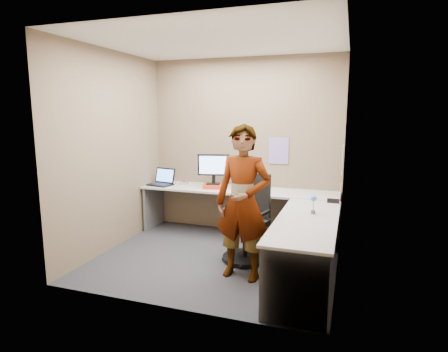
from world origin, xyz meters
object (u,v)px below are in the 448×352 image
(monitor, at_px, (214,167))
(office_chair, at_px, (248,226))
(person, at_px, (243,203))
(desk, at_px, (256,210))

(monitor, relative_size, office_chair, 0.44)
(person, bearing_deg, office_chair, 104.37)
(office_chair, bearing_deg, person, -67.76)
(desk, height_order, monitor, monitor)
(desk, bearing_deg, monitor, 145.53)
(desk, xyz_separation_m, office_chair, (-0.04, -0.26, -0.14))
(desk, bearing_deg, office_chair, -99.90)
(desk, relative_size, person, 1.70)
(monitor, bearing_deg, person, -72.35)
(monitor, xyz_separation_m, person, (0.85, -1.34, -0.19))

